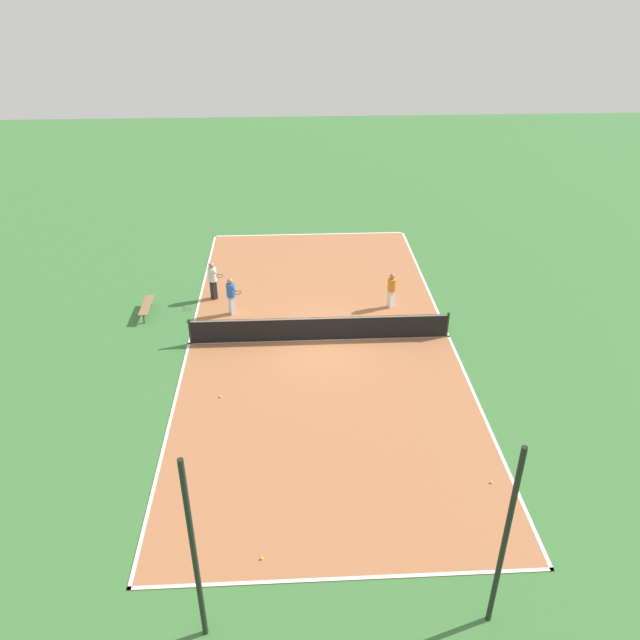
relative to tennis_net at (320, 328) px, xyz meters
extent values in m
plane|color=#3D7538|center=(0.00, 0.00, -0.55)|extent=(80.00, 80.00, 0.00)
cube|color=#AD6B42|center=(0.00, 0.00, -0.54)|extent=(10.11, 21.54, 0.02)
cube|color=white|center=(-5.01, 0.00, -0.53)|extent=(0.10, 21.54, 0.00)
cube|color=white|center=(5.01, 0.00, -0.53)|extent=(0.10, 21.54, 0.00)
cube|color=white|center=(0.00, -10.72, -0.53)|extent=(10.11, 0.10, 0.00)
cube|color=white|center=(0.00, 10.72, -0.53)|extent=(10.11, 0.10, 0.00)
cube|color=white|center=(0.00, 0.00, -0.53)|extent=(10.11, 0.10, 0.00)
cylinder|color=black|center=(-4.91, 0.00, -0.01)|extent=(0.10, 0.10, 1.04)
cylinder|color=black|center=(4.91, 0.00, -0.01)|extent=(0.10, 0.10, 1.04)
cube|color=black|center=(0.00, 0.00, -0.03)|extent=(9.81, 0.03, 0.99)
cube|color=white|center=(0.00, 0.00, 0.43)|extent=(9.81, 0.04, 0.06)
cube|color=olive|center=(7.01, -2.41, -0.12)|extent=(0.36, 1.74, 0.04)
cylinder|color=#4C4C51|center=(7.01, -3.13, -0.35)|extent=(0.08, 0.08, 0.41)
cylinder|color=#4C4C51|center=(7.01, -1.69, -0.35)|extent=(0.08, 0.08, 0.41)
cube|color=white|center=(-3.11, -2.50, -0.14)|extent=(0.32, 0.30, 0.77)
cylinder|color=orange|center=(-3.11, -2.50, 0.51)|extent=(0.50, 0.50, 0.54)
sphere|color=#A87A56|center=(-3.11, -2.50, 0.89)|extent=(0.23, 0.23, 0.23)
cube|color=black|center=(4.38, -3.64, -0.10)|extent=(0.31, 0.32, 0.85)
cylinder|color=silver|center=(4.38, -3.64, 0.61)|extent=(0.51, 0.51, 0.59)
sphere|color=#A87A56|center=(4.38, -3.64, 1.04)|extent=(0.25, 0.25, 0.25)
cylinder|color=#262626|center=(4.18, -3.39, 0.76)|extent=(0.20, 0.24, 0.03)
torus|color=black|center=(4.01, -3.17, 0.76)|extent=(0.43, 0.43, 0.02)
cube|color=white|center=(3.51, -2.24, -0.12)|extent=(0.30, 0.32, 0.81)
cylinder|color=blue|center=(3.51, -2.24, 0.56)|extent=(0.50, 0.50, 0.57)
sphere|color=#A87A56|center=(3.51, -2.24, 0.97)|extent=(0.24, 0.24, 0.24)
cylinder|color=#262626|center=(3.33, -1.97, 0.70)|extent=(0.18, 0.25, 0.03)
torus|color=black|center=(3.18, -1.73, 0.70)|extent=(0.42, 0.42, 0.02)
sphere|color=#CCE033|center=(1.94, 10.07, -0.49)|extent=(0.07, 0.07, 0.07)
sphere|color=#CCE033|center=(3.51, 3.47, -0.49)|extent=(0.07, 0.07, 0.07)
sphere|color=#CCE033|center=(-4.38, 7.84, -0.49)|extent=(0.07, 0.07, 0.07)
cylinder|color=black|center=(-3.11, 11.91, 1.94)|extent=(0.12, 0.12, 4.99)
cylinder|color=black|center=(3.11, 11.91, 1.94)|extent=(0.12, 0.12, 4.99)
camera|label=1|loc=(1.07, 20.37, 12.10)|focal=35.00mm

